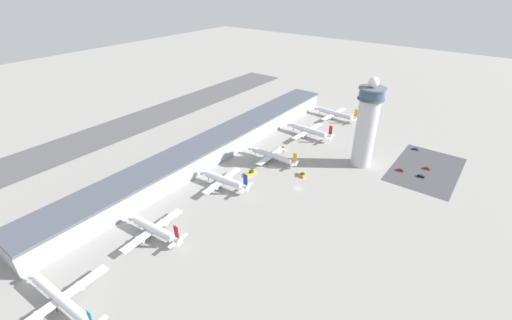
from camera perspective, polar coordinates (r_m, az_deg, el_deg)
ground_plane at (r=212.57m, az=6.98°, el=-4.71°), size 1000.00×1000.00×0.00m
terminal_building at (r=245.49m, az=-7.09°, el=2.17°), size 267.02×25.00×14.41m
runway_strip at (r=318.90m, az=-19.99°, el=5.65°), size 400.53×44.00×0.01m
control_tower at (r=235.35m, az=17.94°, el=5.60°), size 16.94×16.94×60.77m
parking_lot_surface at (r=257.77m, az=26.45°, el=-1.36°), size 64.00×40.00×0.01m
airplane_gate_alpha at (r=163.45m, az=-29.68°, el=-19.56°), size 41.18×44.58×12.80m
airplane_gate_bravo at (r=181.68m, az=-16.61°, el=-10.97°), size 37.99×34.85×13.40m
airplane_gate_charlie at (r=211.20m, az=-5.44°, el=-3.32°), size 34.26×35.65×14.08m
airplane_gate_delta at (r=239.61m, az=2.68°, el=0.71°), size 30.31×39.07×11.45m
airplane_gate_echo at (r=278.92m, az=8.81°, el=4.88°), size 39.90×40.72×14.09m
airplane_gate_foxtrot at (r=319.86m, az=13.04°, el=7.57°), size 38.61×42.41×13.08m
service_truck_catering at (r=223.76m, az=-0.88°, el=-2.27°), size 8.06×3.64×3.10m
service_truck_fuel at (r=224.92m, az=7.65°, el=-2.45°), size 4.94×7.35×2.43m
service_truck_baggage at (r=255.56m, az=4.37°, el=1.85°), size 3.30×5.86×2.62m
car_white_wagon at (r=257.77m, az=26.60°, el=-1.26°), size 1.82×4.60×1.40m
car_silver_sedan at (r=248.15m, az=22.95°, el=-1.55°), size 1.90×4.74×1.56m
car_grey_coupe at (r=281.90m, az=25.04°, el=1.67°), size 1.92×4.70×1.51m
car_yellow_taxi at (r=246.40m, az=25.81°, el=-2.43°), size 1.94×4.53×1.57m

